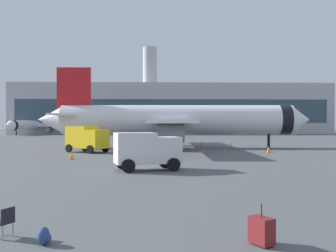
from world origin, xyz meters
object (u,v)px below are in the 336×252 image
at_px(airplane_at_gate, 176,120).
at_px(safety_cone_mid, 201,143).
at_px(airplane_taxiing, 36,125).
at_px(safety_cone_near, 231,145).
at_px(gate_chair, 4,220).
at_px(traveller_backpack, 44,236).
at_px(cargo_van, 147,149).
at_px(rolling_suitcase, 262,230).
at_px(service_truck, 87,138).
at_px(safety_cone_outer, 71,156).
at_px(safety_cone_far, 269,150).

bearing_deg(airplane_at_gate, safety_cone_mid, 53.51).
distance_m(airplane_taxiing, safety_cone_near, 76.00).
bearing_deg(safety_cone_mid, gate_chair, -103.65).
height_order(airplane_taxiing, gate_chair, airplane_taxiing).
xyz_separation_m(safety_cone_mid, gate_chair, (-10.93, -45.02, 0.16)).
bearing_deg(traveller_backpack, cargo_van, 81.73).
distance_m(airplane_taxiing, gate_chair, 105.41).
distance_m(cargo_van, safety_cone_near, 25.80).
bearing_deg(safety_cone_near, rolling_suitcase, -99.93).
distance_m(airplane_at_gate, safety_cone_near, 7.89).
xyz_separation_m(service_truck, safety_cone_outer, (0.11, -8.32, -1.30)).
height_order(cargo_van, rolling_suitcase, cargo_van).
xyz_separation_m(safety_cone_far, gate_chair, (-16.66, -31.01, 0.15)).
xyz_separation_m(airplane_taxiing, safety_cone_outer, (26.65, -77.18, -2.31)).
distance_m(service_truck, cargo_van, 18.09).
xyz_separation_m(service_truck, cargo_van, (7.02, -16.68, -0.16)).
xyz_separation_m(airplane_taxiing, safety_cone_far, (46.56, -70.04, -2.27)).
relative_size(airplane_taxiing, rolling_suitcase, 22.77).
height_order(cargo_van, safety_cone_near, cargo_van).
relative_size(airplane_at_gate, cargo_van, 7.48).
relative_size(safety_cone_near, safety_cone_far, 1.07).
xyz_separation_m(airplane_taxiing, gate_chair, (29.90, -101.05, -2.12)).
bearing_deg(rolling_suitcase, service_truck, 107.50).
relative_size(safety_cone_mid, traveller_backpack, 1.41).
relative_size(safety_cone_near, traveller_backpack, 1.58).
relative_size(rolling_suitcase, traveller_backpack, 2.29).
xyz_separation_m(service_truck, rolling_suitcase, (10.42, -33.06, -1.22)).
bearing_deg(airplane_at_gate, traveller_backpack, -97.93).
bearing_deg(airplane_taxiing, rolling_suitcase, -70.07).
distance_m(airplane_taxiing, service_truck, 73.81).
relative_size(cargo_van, safety_cone_mid, 7.04).
bearing_deg(safety_cone_mid, rolling_suitcase, -94.83).
height_order(service_truck, gate_chair, service_truck).
xyz_separation_m(safety_cone_near, rolling_suitcase, (-7.00, -39.97, 0.02)).
xyz_separation_m(safety_cone_mid, safety_cone_outer, (-14.19, -21.15, -0.02)).
bearing_deg(safety_cone_far, cargo_van, -130.01).
xyz_separation_m(cargo_van, traveller_backpack, (-2.35, -16.18, -1.22)).
height_order(service_truck, safety_cone_mid, service_truck).
xyz_separation_m(safety_cone_near, safety_cone_mid, (-3.12, 5.92, -0.04)).
bearing_deg(cargo_van, rolling_suitcase, -78.26).
bearing_deg(gate_chair, airplane_taxiing, 106.48).
relative_size(airplane_taxiing, safety_cone_mid, 37.03).
distance_m(safety_cone_near, gate_chair, 41.54).
xyz_separation_m(safety_cone_near, traveller_backpack, (-12.76, -39.76, -0.14)).
xyz_separation_m(airplane_at_gate, traveller_backpack, (-5.60, -40.23, -3.42)).
height_order(airplane_at_gate, airplane_taxiing, airplane_at_gate).
xyz_separation_m(airplane_at_gate, safety_cone_far, (9.76, -8.55, -3.31)).
relative_size(service_truck, safety_cone_far, 7.27).
bearing_deg(safety_cone_outer, gate_chair, -82.23).
distance_m(airplane_taxiing, safety_cone_far, 84.14).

